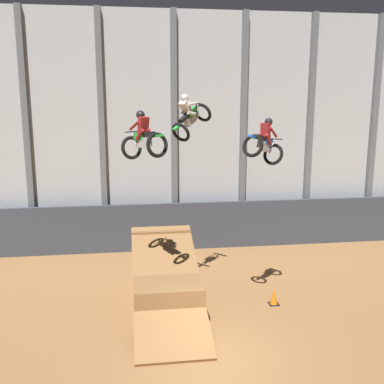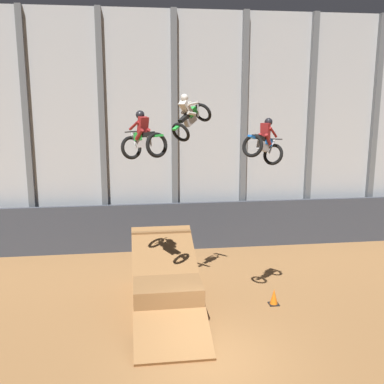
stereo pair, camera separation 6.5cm
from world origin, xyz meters
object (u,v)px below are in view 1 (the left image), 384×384
at_px(rider_bike_center_air, 190,117).
at_px(rider_bike_right_air, 264,143).
at_px(dirt_ramp, 165,281).
at_px(rider_bike_left_air, 143,139).
at_px(hay_bale_trackside, 179,266).
at_px(traffic_cone_near_ramp, 274,297).

xyz_separation_m(rider_bike_center_air, rider_bike_right_air, (2.21, -1.67, -0.80)).
relative_size(dirt_ramp, rider_bike_right_air, 3.49).
xyz_separation_m(rider_bike_left_air, rider_bike_center_air, (1.70, 2.26, 0.56)).
xyz_separation_m(rider_bike_left_air, hay_bale_trackside, (1.50, 4.41, -5.77)).
xyz_separation_m(dirt_ramp, traffic_cone_near_ramp, (3.85, -0.71, -0.52)).
xyz_separation_m(rider_bike_right_air, traffic_cone_near_ramp, (0.65, 0.35, -5.53)).
height_order(dirt_ramp, rider_bike_left_air, rider_bike_left_air).
xyz_separation_m(rider_bike_left_air, rider_bike_right_air, (3.91, 0.60, -0.24)).
bearing_deg(hay_bale_trackside, rider_bike_left_air, -108.83).
bearing_deg(rider_bike_left_air, rider_bike_center_air, 21.58).
bearing_deg(rider_bike_center_air, rider_bike_right_air, 8.69).
bearing_deg(dirt_ramp, rider_bike_right_air, -18.34).
relative_size(traffic_cone_near_ramp, hay_bale_trackside, 0.54).
height_order(rider_bike_right_air, hay_bale_trackside, rider_bike_right_air).
height_order(traffic_cone_near_ramp, hay_bale_trackside, traffic_cone_near_ramp).
height_order(rider_bike_center_air, hay_bale_trackside, rider_bike_center_air).
distance_m(dirt_ramp, rider_bike_left_air, 5.55).
relative_size(rider_bike_left_air, traffic_cone_near_ramp, 3.00).
distance_m(rider_bike_center_air, hay_bale_trackside, 6.69).
relative_size(dirt_ramp, rider_bike_center_air, 3.47).
xyz_separation_m(traffic_cone_near_ramp, hay_bale_trackside, (-3.05, 3.46, -0.00)).
bearing_deg(hay_bale_trackside, rider_bike_center_air, -84.81).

